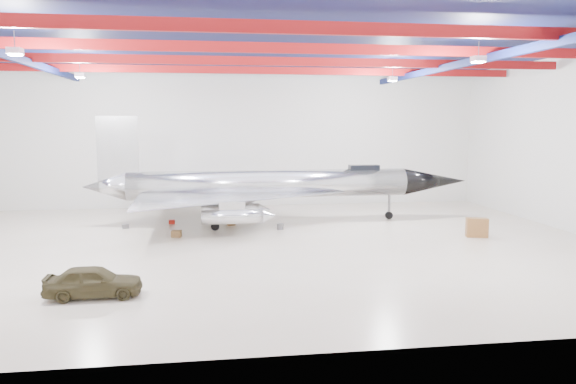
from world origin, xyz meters
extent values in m
plane|color=beige|center=(0.00, 0.00, 0.00)|extent=(40.00, 40.00, 0.00)
plane|color=silver|center=(0.00, 15.00, 5.50)|extent=(40.00, 0.00, 40.00)
plane|color=#0A0F38|center=(0.00, 0.00, 11.00)|extent=(40.00, 40.00, 0.00)
cube|color=maroon|center=(0.00, -9.00, 10.40)|extent=(39.50, 0.25, 0.50)
cube|color=maroon|center=(0.00, -3.00, 10.40)|extent=(39.50, 0.25, 0.50)
cube|color=maroon|center=(0.00, 3.00, 10.40)|extent=(39.50, 0.25, 0.50)
cube|color=maroon|center=(0.00, 9.00, 10.40)|extent=(39.50, 0.25, 0.50)
cube|color=#0C174C|center=(-12.00, 0.00, 10.10)|extent=(0.25, 29.50, 0.40)
cube|color=#0C174C|center=(12.00, 0.00, 10.10)|extent=(0.25, 29.50, 0.40)
cube|color=silver|center=(-10.00, -6.00, 9.70)|extent=(0.55, 0.55, 0.25)
cube|color=silver|center=(10.00, -6.00, 9.70)|extent=(0.55, 0.55, 0.25)
cube|color=silver|center=(-10.00, 6.00, 9.70)|extent=(0.55, 0.55, 0.25)
cube|color=silver|center=(10.00, 6.00, 9.70)|extent=(0.55, 0.55, 0.25)
cylinder|color=silver|center=(1.85, 7.07, 2.65)|extent=(18.91, 2.01, 1.89)
cone|color=black|center=(13.66, 7.15, 2.65)|extent=(4.74, 1.92, 1.89)
cone|color=silver|center=(-9.02, 7.00, 2.65)|extent=(2.85, 1.91, 1.89)
cube|color=silver|center=(-8.07, 7.01, 5.10)|extent=(2.65, 0.13, 4.25)
cube|color=black|center=(8.46, 7.12, 3.64)|extent=(2.08, 0.77, 0.47)
cylinder|color=silver|center=(-0.95, 1.86, 1.32)|extent=(3.60, 0.87, 0.85)
cylinder|color=silver|center=(-0.97, 4.22, 1.32)|extent=(3.60, 0.87, 0.85)
cylinder|color=silver|center=(-1.00, 9.89, 1.32)|extent=(3.60, 0.87, 0.85)
cylinder|color=silver|center=(-1.02, 12.25, 1.32)|extent=(3.60, 0.87, 0.85)
cylinder|color=#59595B|center=(10.35, 7.13, 0.85)|extent=(0.17, 0.17, 1.70)
cylinder|color=black|center=(10.35, 7.13, 0.26)|extent=(0.53, 0.21, 0.53)
cylinder|color=#59595B|center=(-1.92, 4.69, 0.85)|extent=(0.17, 0.17, 1.70)
cylinder|color=black|center=(-1.92, 4.69, 0.26)|extent=(0.53, 0.21, 0.53)
cylinder|color=#59595B|center=(-1.95, 9.41, 0.85)|extent=(0.17, 0.17, 1.70)
cylinder|color=black|center=(-1.95, 9.41, 0.26)|extent=(0.53, 0.21, 0.53)
imported|color=#3E361F|center=(-6.85, -8.40, 0.63)|extent=(3.73, 1.54, 1.27)
cube|color=brown|center=(13.55, 0.36, 0.57)|extent=(1.36, 0.93, 1.14)
cube|color=olive|center=(-4.24, 2.93, 0.20)|extent=(0.64, 0.55, 0.40)
cube|color=#A31810|center=(-4.77, 7.41, 0.14)|extent=(0.40, 0.32, 0.28)
cylinder|color=#59595B|center=(2.22, 4.37, 0.18)|extent=(0.50, 0.50, 0.37)
cube|color=#59595B|center=(-7.65, 6.21, 0.14)|extent=(0.49, 0.44, 0.28)
cube|color=olive|center=(-0.84, 6.33, 0.18)|extent=(0.60, 0.53, 0.36)
cylinder|color=#59595B|center=(0.82, 8.22, 0.16)|extent=(0.46, 0.46, 0.33)
camera|label=1|loc=(-2.39, -30.63, 6.84)|focal=35.00mm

